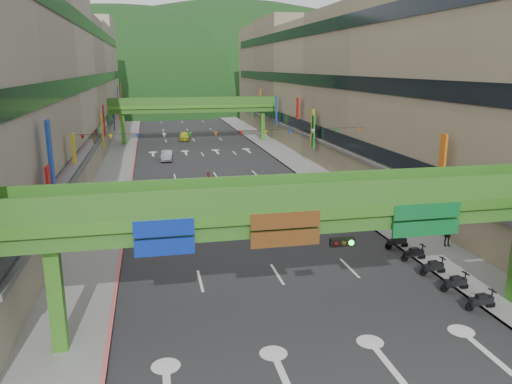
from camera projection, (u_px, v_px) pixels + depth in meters
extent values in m
cube|color=#28282B|center=(206.00, 159.00, 65.21)|extent=(18.00, 140.00, 0.02)
cube|color=gray|center=(119.00, 162.00, 62.99)|extent=(4.00, 140.00, 0.15)
cube|color=gray|center=(287.00, 156.00, 67.39)|extent=(4.00, 140.00, 0.15)
cube|color=#CC5959|center=(134.00, 161.00, 63.36)|extent=(0.20, 140.00, 0.18)
cube|color=gray|center=(273.00, 156.00, 67.01)|extent=(0.20, 140.00, 0.18)
cube|color=#9E937F|center=(44.00, 86.00, 59.08)|extent=(12.00, 95.00, 19.00)
cube|color=black|center=(100.00, 130.00, 61.59)|extent=(0.08, 90.25, 1.40)
cube|color=black|center=(96.00, 80.00, 60.12)|extent=(0.08, 90.25, 1.40)
cube|color=black|center=(92.00, 28.00, 58.65)|extent=(0.08, 90.25, 1.40)
cube|color=gray|center=(345.00, 84.00, 66.68)|extent=(12.00, 95.00, 19.00)
cube|color=black|center=(301.00, 125.00, 66.77)|extent=(0.08, 90.25, 1.40)
cube|color=black|center=(302.00, 79.00, 65.30)|extent=(0.08, 90.25, 1.40)
cube|color=black|center=(303.00, 31.00, 63.83)|extent=(0.08, 90.25, 1.40)
cube|color=#4C9E2D|center=(312.00, 208.00, 22.06)|extent=(28.00, 2.20, 0.50)
cube|color=#387223|center=(312.00, 221.00, 22.21)|extent=(28.00, 1.76, 0.70)
cube|color=#4C9E2D|center=(57.00, 300.00, 20.68)|extent=(0.60, 0.60, 4.80)
cube|color=#387223|center=(320.00, 196.00, 20.88)|extent=(28.00, 0.12, 1.10)
cube|color=#387223|center=(305.00, 185.00, 22.85)|extent=(28.00, 0.12, 1.10)
cube|color=navy|center=(164.00, 239.00, 19.88)|extent=(2.40, 0.12, 1.50)
cube|color=#593314|center=(285.00, 230.00, 20.88)|extent=(3.00, 0.12, 1.50)
cube|color=#0C5926|center=(426.00, 221.00, 22.18)|extent=(3.20, 0.12, 1.50)
cube|color=black|center=(342.00, 242.00, 21.40)|extent=(1.10, 0.28, 0.35)
cube|color=#4C9E2D|center=(194.00, 106.00, 78.03)|extent=(28.00, 2.20, 0.50)
cube|color=#387223|center=(194.00, 110.00, 78.18)|extent=(28.00, 1.76, 0.70)
cube|color=#4C9E2D|center=(123.00, 129.00, 76.65)|extent=(0.60, 0.60, 4.80)
cube|color=#4C9E2D|center=(263.00, 126.00, 81.05)|extent=(0.60, 0.60, 4.80)
cube|color=#387223|center=(195.00, 101.00, 76.85)|extent=(28.00, 0.12, 1.10)
cube|color=#387223|center=(193.00, 101.00, 78.82)|extent=(28.00, 0.12, 1.10)
ellipsoid|color=#1C4419|center=(125.00, 103.00, 166.56)|extent=(168.00, 140.00, 112.00)
ellipsoid|color=#1C4419|center=(233.00, 98.00, 193.53)|extent=(208.00, 176.00, 128.00)
cylinder|color=black|center=(228.00, 131.00, 44.72)|extent=(26.00, 0.03, 0.03)
cone|color=red|center=(83.00, 138.00, 42.28)|extent=(0.36, 0.36, 0.40)
cone|color=gold|center=(111.00, 137.00, 42.73)|extent=(0.36, 0.36, 0.40)
cone|color=#193FB2|center=(138.00, 136.00, 43.19)|extent=(0.36, 0.36, 0.40)
cone|color=silver|center=(164.00, 135.00, 43.64)|extent=(0.36, 0.36, 0.40)
cone|color=#198C33|center=(190.00, 135.00, 44.09)|extent=(0.36, 0.36, 0.40)
cone|color=orange|center=(216.00, 134.00, 44.55)|extent=(0.36, 0.36, 0.40)
cone|color=red|center=(241.00, 133.00, 45.00)|extent=(0.36, 0.36, 0.40)
cone|color=gold|center=(265.00, 133.00, 45.46)|extent=(0.36, 0.36, 0.40)
cone|color=#193FB2|center=(289.00, 132.00, 45.91)|extent=(0.36, 0.36, 0.40)
cone|color=silver|center=(313.00, 131.00, 46.37)|extent=(0.36, 0.36, 0.40)
cone|color=#198C33|center=(336.00, 131.00, 46.82)|extent=(0.36, 0.36, 0.40)
cone|color=orange|center=(359.00, 130.00, 47.28)|extent=(0.36, 0.36, 0.40)
cube|color=black|center=(272.00, 230.00, 35.26)|extent=(0.50, 1.33, 0.35)
cube|color=black|center=(273.00, 227.00, 35.20)|extent=(0.36, 0.58, 0.18)
cube|color=black|center=(272.00, 221.00, 35.67)|extent=(0.55, 0.13, 0.06)
cylinder|color=black|center=(272.00, 232.00, 35.86)|extent=(0.16, 0.51, 0.50)
cylinder|color=black|center=(273.00, 237.00, 34.80)|extent=(0.16, 0.51, 0.50)
imported|color=#3B4E55|center=(273.00, 222.00, 35.10)|extent=(0.64, 0.46, 1.64)
cube|color=black|center=(209.00, 185.00, 48.94)|extent=(0.43, 1.32, 0.35)
cube|color=black|center=(209.00, 182.00, 48.88)|extent=(0.33, 0.57, 0.18)
cube|color=black|center=(208.00, 178.00, 49.33)|extent=(0.55, 0.09, 0.06)
cylinder|color=black|center=(208.00, 186.00, 49.53)|extent=(0.13, 0.51, 0.50)
cylinder|color=black|center=(210.00, 189.00, 48.50)|extent=(0.13, 0.51, 0.50)
imported|color=maroon|center=(209.00, 179.00, 48.81)|extent=(0.76, 0.61, 1.49)
cube|color=#9FA0A7|center=(165.00, 196.00, 44.64)|extent=(0.58, 1.34, 0.35)
cube|color=#9FA0A7|center=(165.00, 193.00, 44.57)|extent=(0.40, 0.60, 0.18)
cube|color=#9FA0A7|center=(166.00, 189.00, 45.05)|extent=(0.55, 0.16, 0.06)
cylinder|color=black|center=(166.00, 198.00, 45.24)|extent=(0.19, 0.51, 0.50)
cylinder|color=black|center=(164.00, 201.00, 44.18)|extent=(0.19, 0.51, 0.50)
imported|color=#2B353C|center=(165.00, 188.00, 44.47)|extent=(1.10, 0.62, 1.77)
cube|color=maroon|center=(235.00, 203.00, 42.22)|extent=(0.48, 1.33, 0.35)
cube|color=maroon|center=(235.00, 201.00, 42.16)|extent=(0.35, 0.58, 0.18)
cube|color=maroon|center=(233.00, 196.00, 42.60)|extent=(0.55, 0.11, 0.06)
cylinder|color=black|center=(233.00, 205.00, 42.80)|extent=(0.15, 0.51, 0.50)
cylinder|color=black|center=(237.00, 208.00, 41.78)|extent=(0.15, 0.51, 0.50)
imported|color=#38373E|center=(235.00, 196.00, 42.06)|extent=(0.87, 0.61, 1.68)
cube|color=black|center=(481.00, 301.00, 24.71)|extent=(1.33, 0.48, 0.35)
cube|color=black|center=(482.00, 296.00, 24.65)|extent=(0.58, 0.36, 0.18)
cube|color=black|center=(493.00, 291.00, 24.65)|extent=(0.12, 0.55, 0.06)
cylinder|color=black|center=(491.00, 306.00, 24.84)|extent=(0.51, 0.15, 0.50)
cylinder|color=black|center=(470.00, 307.00, 24.73)|extent=(0.51, 0.15, 0.50)
cube|color=black|center=(455.00, 282.00, 26.80)|extent=(1.33, 0.48, 0.35)
cube|color=black|center=(455.00, 278.00, 26.74)|extent=(0.58, 0.36, 0.18)
cube|color=black|center=(466.00, 273.00, 26.73)|extent=(0.12, 0.55, 0.06)
cylinder|color=black|center=(464.00, 287.00, 26.93)|extent=(0.51, 0.15, 0.50)
cylinder|color=black|center=(445.00, 288.00, 26.82)|extent=(0.51, 0.15, 0.50)
cube|color=black|center=(433.00, 267.00, 28.89)|extent=(1.33, 0.48, 0.35)
cube|color=black|center=(433.00, 263.00, 28.83)|extent=(0.58, 0.36, 0.18)
cube|color=black|center=(443.00, 258.00, 28.82)|extent=(0.12, 0.55, 0.06)
cylinder|color=black|center=(441.00, 271.00, 29.02)|extent=(0.51, 0.15, 0.50)
cylinder|color=black|center=(423.00, 272.00, 28.91)|extent=(0.51, 0.15, 0.50)
cube|color=black|center=(414.00, 253.00, 30.98)|extent=(1.33, 0.48, 0.35)
cube|color=black|center=(414.00, 249.00, 30.91)|extent=(0.58, 0.36, 0.18)
cube|color=black|center=(423.00, 245.00, 30.91)|extent=(0.12, 0.55, 0.06)
cylinder|color=black|center=(422.00, 257.00, 31.10)|extent=(0.51, 0.15, 0.50)
cylinder|color=black|center=(405.00, 258.00, 30.99)|extent=(0.51, 0.15, 0.50)
cube|color=black|center=(397.00, 241.00, 33.06)|extent=(1.33, 0.48, 0.35)
cube|color=black|center=(397.00, 238.00, 33.00)|extent=(0.58, 0.36, 0.18)
cube|color=black|center=(405.00, 234.00, 32.99)|extent=(0.12, 0.55, 0.06)
cylinder|color=black|center=(404.00, 245.00, 33.19)|extent=(0.51, 0.15, 0.50)
cylinder|color=black|center=(389.00, 246.00, 33.08)|extent=(0.51, 0.15, 0.50)
imported|color=#97989E|center=(167.00, 156.00, 64.15)|extent=(1.72, 4.06, 1.30)
imported|color=#CDD733|center=(184.00, 136.00, 82.00)|extent=(2.16, 4.41, 1.45)
imported|color=#AE0430|center=(349.00, 189.00, 45.71)|extent=(0.90, 0.70, 1.83)
imported|color=black|center=(447.00, 237.00, 33.27)|extent=(0.99, 0.59, 1.58)
imported|color=#3B4D60|center=(360.00, 189.00, 45.87)|extent=(0.87, 0.67, 1.65)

